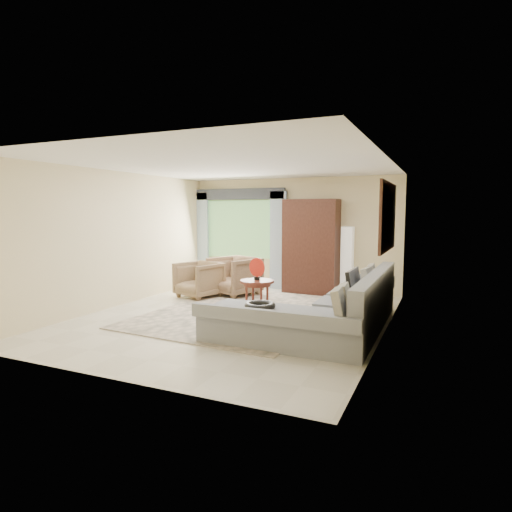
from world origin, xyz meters
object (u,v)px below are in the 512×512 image
at_px(sectional_sofa, 334,314).
at_px(tv_screen, 354,285).
at_px(armchair_right, 234,276).
at_px(floor_lamp, 347,261).
at_px(armchair_left, 199,280).
at_px(armoire, 311,246).
at_px(potted_plant, 196,275).
at_px(coffee_table, 257,296).

bearing_deg(sectional_sofa, tv_screen, 31.42).
distance_m(sectional_sofa, armchair_right, 3.31).
height_order(sectional_sofa, tv_screen, tv_screen).
height_order(armchair_right, floor_lamp, floor_lamp).
height_order(armchair_left, armoire, armoire).
bearing_deg(potted_plant, coffee_table, -37.36).
height_order(potted_plant, floor_lamp, floor_lamp).
bearing_deg(potted_plant, armchair_left, -55.23).
xyz_separation_m(tv_screen, armoire, (-1.50, 2.73, 0.33)).
bearing_deg(armchair_left, coffee_table, -8.22).
bearing_deg(tv_screen, armchair_right, 148.87).
height_order(coffee_table, armoire, armoire).
bearing_deg(floor_lamp, coffee_table, -115.16).
xyz_separation_m(coffee_table, floor_lamp, (1.11, 2.36, 0.43)).
relative_size(armchair_right, floor_lamp, 0.62).
bearing_deg(floor_lamp, armchair_left, -151.83).
bearing_deg(armchair_right, sectional_sofa, -14.09).
relative_size(coffee_table, armoire, 0.29).
bearing_deg(potted_plant, tv_screen, -28.37).
relative_size(coffee_table, armchair_right, 0.65).
bearing_deg(armchair_right, floor_lamp, 46.28).
height_order(tv_screen, coffee_table, tv_screen).
distance_m(sectional_sofa, armoire, 3.24).
bearing_deg(coffee_table, tv_screen, -13.41).
distance_m(tv_screen, armchair_left, 3.78).
relative_size(tv_screen, armoire, 0.35).
xyz_separation_m(armchair_right, armoire, (1.44, 0.96, 0.63)).
distance_m(sectional_sofa, armchair_left, 3.58).
bearing_deg(armoire, tv_screen, -61.25).
height_order(tv_screen, potted_plant, tv_screen).
bearing_deg(sectional_sofa, coffee_table, 158.93).
bearing_deg(coffee_table, sectional_sofa, -21.07).
xyz_separation_m(tv_screen, floor_lamp, (-0.70, 2.79, 0.03)).
height_order(sectional_sofa, coffee_table, sectional_sofa).
height_order(armchair_right, potted_plant, armchair_right).
height_order(potted_plant, armoire, armoire).
bearing_deg(floor_lamp, potted_plant, -171.99).
bearing_deg(armchair_left, potted_plant, 142.47).
xyz_separation_m(armchair_left, potted_plant, (-0.71, 1.02, -0.08)).
bearing_deg(armoire, armchair_left, -144.39).
distance_m(sectional_sofa, tv_screen, 0.54).
distance_m(tv_screen, floor_lamp, 2.88).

